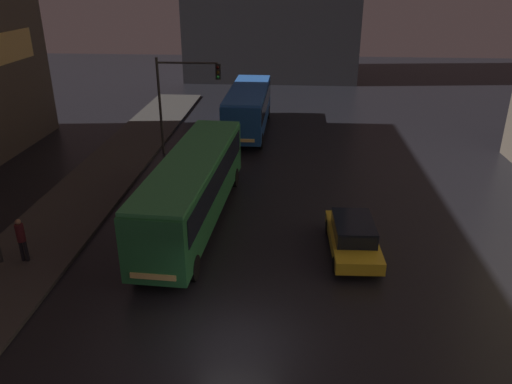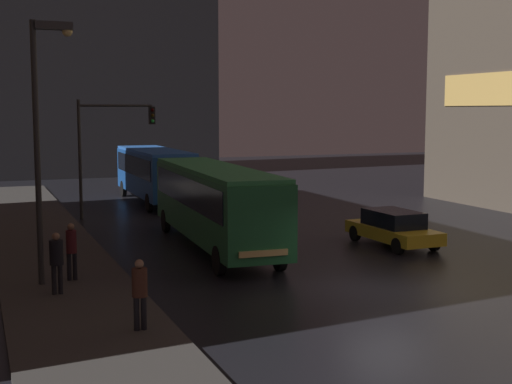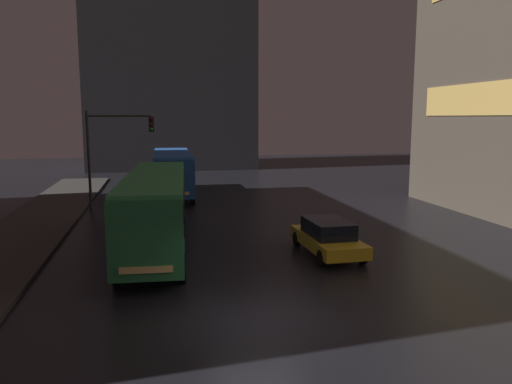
# 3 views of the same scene
# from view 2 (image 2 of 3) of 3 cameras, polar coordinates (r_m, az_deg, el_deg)

# --- Properties ---
(ground_plane) EXTENTS (120.00, 120.00, 0.00)m
(ground_plane) POSITION_cam_2_polar(r_m,az_deg,el_deg) (22.30, 10.30, -7.76)
(ground_plane) COLOR black
(sidewalk_left) EXTENTS (4.00, 48.00, 0.15)m
(sidewalk_left) POSITION_cam_2_polar(r_m,az_deg,el_deg) (28.92, -16.33, -4.47)
(sidewalk_left) COLOR #3D3A38
(sidewalk_left) RESTS_ON ground
(building_far_backdrop) EXTENTS (18.07, 12.00, 27.91)m
(building_far_backdrop) POSITION_cam_2_polar(r_m,az_deg,el_deg) (65.47, -12.49, 13.87)
(building_far_backdrop) COLOR #2D2D33
(building_far_backdrop) RESTS_ON ground
(bus_near) EXTENTS (3.03, 12.03, 3.26)m
(bus_near) POSITION_cam_2_polar(r_m,az_deg,el_deg) (28.17, -3.35, -0.51)
(bus_near) COLOR #236B38
(bus_near) RESTS_ON ground
(bus_far) EXTENTS (2.73, 10.33, 3.17)m
(bus_far) POSITION_cam_2_polar(r_m,az_deg,el_deg) (42.63, -8.12, 1.77)
(bus_far) COLOR #194793
(bus_far) RESTS_ON ground
(car_taxi) EXTENTS (1.99, 4.57, 1.44)m
(car_taxi) POSITION_cam_2_polar(r_m,az_deg,el_deg) (29.42, 10.92, -2.81)
(car_taxi) COLOR gold
(car_taxi) RESTS_ON ground
(pedestrian_near) EXTENTS (0.51, 0.51, 1.81)m
(pedestrian_near) POSITION_cam_2_polar(r_m,az_deg,el_deg) (21.50, -15.67, -5.05)
(pedestrian_near) COLOR black
(pedestrian_near) RESTS_ON sidewalk_left
(pedestrian_mid) EXTENTS (0.43, 0.43, 1.75)m
(pedestrian_mid) POSITION_cam_2_polar(r_m,az_deg,el_deg) (17.62, -9.29, -7.60)
(pedestrian_mid) COLOR black
(pedestrian_mid) RESTS_ON sidewalk_left
(pedestrian_far) EXTENTS (0.37, 0.37, 1.81)m
(pedestrian_far) POSITION_cam_2_polar(r_m,az_deg,el_deg) (23.13, -14.55, -4.30)
(pedestrian_far) COLOR black
(pedestrian_far) RESTS_ON sidewalk_left
(traffic_light_main) EXTENTS (3.92, 0.35, 6.00)m
(traffic_light_main) POSITION_cam_2_polar(r_m,az_deg,el_deg) (36.71, -11.80, 4.32)
(traffic_light_main) COLOR #2D2D2D
(traffic_light_main) RESTS_ON ground
(street_lamp_sidewalk) EXTENTS (1.25, 0.36, 7.99)m
(street_lamp_sidewalk) POSITION_cam_2_polar(r_m,az_deg,el_deg) (22.52, -16.62, 6.10)
(street_lamp_sidewalk) COLOR #2D2D2D
(street_lamp_sidewalk) RESTS_ON sidewalk_left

